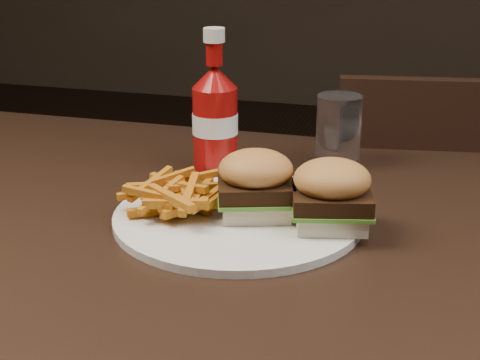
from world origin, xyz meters
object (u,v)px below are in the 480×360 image
(dining_table, at_px, (156,234))
(chair_far, at_px, (427,275))
(plate, at_px, (238,217))
(ketchup_bottle, at_px, (215,132))
(tumbler, at_px, (338,130))

(dining_table, xyz_separation_m, chair_far, (0.33, 0.58, -0.30))
(plate, distance_m, ketchup_bottle, 0.19)
(chair_far, bearing_deg, dining_table, 51.23)
(dining_table, bearing_deg, tumbler, 55.22)
(dining_table, relative_size, plate, 3.94)
(chair_far, height_order, ketchup_bottle, ketchup_bottle)
(plate, bearing_deg, chair_far, 67.43)
(plate, distance_m, tumbler, 0.26)
(dining_table, bearing_deg, ketchup_bottle, 84.93)
(chair_far, height_order, plate, plate)
(dining_table, xyz_separation_m, tumbler, (0.18, 0.26, 0.08))
(dining_table, distance_m, tumbler, 0.33)
(ketchup_bottle, bearing_deg, chair_far, 51.14)
(chair_far, relative_size, tumbler, 3.88)
(plate, relative_size, ketchup_bottle, 2.38)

